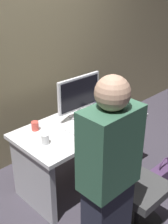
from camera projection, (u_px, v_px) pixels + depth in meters
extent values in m
plane|color=#3D3842|center=(81.00, 179.00, 3.41)|extent=(9.00, 9.00, 0.00)
cube|color=#8C7F5B|center=(27.00, 35.00, 3.29)|extent=(6.40, 0.10, 3.00)
cube|color=white|center=(81.00, 125.00, 3.10)|extent=(1.39, 0.71, 0.04)
cube|color=#B2B2B7|center=(33.00, 180.00, 2.86)|extent=(0.06, 0.63, 0.68)
cube|color=#B2B2B7|center=(118.00, 133.00, 3.65)|extent=(0.06, 0.63, 0.68)
cylinder|color=black|center=(137.00, 208.00, 2.70)|extent=(0.05, 0.05, 0.39)
cube|color=#3F3F3F|center=(139.00, 188.00, 2.59)|extent=(0.44, 0.44, 0.08)
cube|color=#3F3F3F|center=(124.00, 154.00, 2.60)|extent=(0.40, 0.06, 0.44)
cube|color=#38664C|center=(110.00, 149.00, 1.91)|extent=(0.40, 0.24, 0.58)
sphere|color=tan|center=(113.00, 93.00, 1.74)|extent=(0.22, 0.22, 0.22)
cube|color=silver|center=(79.00, 116.00, 3.22)|extent=(0.21, 0.15, 0.02)
cube|color=silver|center=(79.00, 112.00, 3.20)|extent=(0.04, 0.03, 0.08)
cube|color=silver|center=(79.00, 93.00, 3.10)|extent=(0.54, 0.05, 0.36)
cube|color=black|center=(80.00, 94.00, 3.09)|extent=(0.50, 0.02, 0.32)
cube|color=white|center=(84.00, 125.00, 3.04)|extent=(0.44, 0.15, 0.02)
ellipsoid|color=black|center=(106.00, 115.00, 3.21)|extent=(0.06, 0.10, 0.03)
cylinder|color=silver|center=(45.00, 139.00, 2.72)|extent=(0.07, 0.07, 0.10)
cylinder|color=#D84C3F|center=(35.00, 126.00, 2.95)|extent=(0.07, 0.07, 0.09)
cube|color=red|center=(102.00, 107.00, 3.40)|extent=(0.18, 0.13, 0.02)
cube|color=black|center=(101.00, 106.00, 3.38)|extent=(0.19, 0.15, 0.02)
cube|color=#338C59|center=(102.00, 104.00, 3.36)|extent=(0.20, 0.17, 0.03)
cube|color=#594C72|center=(101.00, 102.00, 3.37)|extent=(0.22, 0.18, 0.02)
cube|color=#4C3356|center=(162.00, 177.00, 3.24)|extent=(0.34, 0.14, 0.26)
torus|color=#4C3356|center=(164.00, 165.00, 3.17)|extent=(0.18, 0.02, 0.18)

